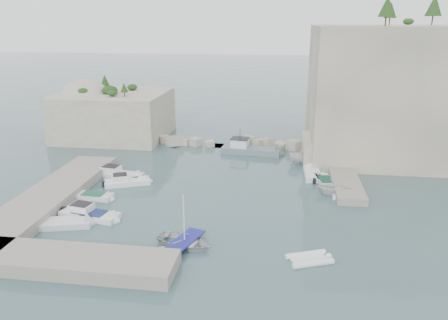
# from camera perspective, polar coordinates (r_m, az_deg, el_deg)

# --- Properties ---
(ground) EXTENTS (400.00, 400.00, 0.00)m
(ground) POSITION_cam_1_polar(r_m,az_deg,el_deg) (43.56, -1.10, -6.16)
(ground) COLOR #405F61
(ground) RESTS_ON ground
(cliff_east) EXTENTS (26.00, 22.00, 17.00)m
(cliff_east) POSITION_cam_1_polar(r_m,az_deg,el_deg) (65.14, 22.94, 8.31)
(cliff_east) COLOR beige
(cliff_east) RESTS_ON ground
(cliff_terrace) EXTENTS (8.00, 10.00, 2.50)m
(cliff_terrace) POSITION_cam_1_polar(r_m,az_deg,el_deg) (59.98, 14.02, 1.36)
(cliff_terrace) COLOR beige
(cliff_terrace) RESTS_ON ground
(outcrop_west) EXTENTS (16.00, 14.00, 7.00)m
(outcrop_west) POSITION_cam_1_polar(r_m,az_deg,el_deg) (70.91, -14.10, 5.73)
(outcrop_west) COLOR beige
(outcrop_west) RESTS_ON ground
(quay_west) EXTENTS (5.00, 24.00, 1.10)m
(quay_west) POSITION_cam_1_polar(r_m,az_deg,el_deg) (48.00, -21.84, -4.46)
(quay_west) COLOR #9E9689
(quay_west) RESTS_ON ground
(quay_south) EXTENTS (18.00, 4.00, 1.10)m
(quay_south) POSITION_cam_1_polar(r_m,az_deg,el_deg) (35.75, -20.88, -12.14)
(quay_south) COLOR #9E9689
(quay_south) RESTS_ON ground
(ledge_east) EXTENTS (3.00, 16.00, 0.80)m
(ledge_east) POSITION_cam_1_polar(r_m,az_deg,el_deg) (52.73, 15.32, -1.99)
(ledge_east) COLOR #9E9689
(ledge_east) RESTS_ON ground
(breakwater) EXTENTS (28.00, 3.00, 1.40)m
(breakwater) POSITION_cam_1_polar(r_m,az_deg,el_deg) (64.03, 1.09, 2.42)
(breakwater) COLOR beige
(breakwater) RESTS_ON ground
(motorboat_a) EXTENTS (6.79, 3.02, 1.40)m
(motorboat_a) POSITION_cam_1_polar(r_m,az_deg,el_deg) (53.14, -13.64, -2.16)
(motorboat_a) COLOR white
(motorboat_a) RESTS_ON ground
(motorboat_b) EXTENTS (5.75, 3.82, 1.40)m
(motorboat_b) POSITION_cam_1_polar(r_m,az_deg,el_deg) (50.50, -12.49, -3.14)
(motorboat_b) COLOR white
(motorboat_b) RESTS_ON ground
(motorboat_c) EXTENTS (4.49, 1.89, 0.70)m
(motorboat_c) POSITION_cam_1_polar(r_m,az_deg,el_deg) (47.43, -16.66, -4.88)
(motorboat_c) COLOR white
(motorboat_c) RESTS_ON ground
(motorboat_d) EXTENTS (6.49, 3.02, 1.40)m
(motorboat_d) POSITION_cam_1_polar(r_m,az_deg,el_deg) (43.23, -17.08, -7.19)
(motorboat_d) COLOR white
(motorboat_d) RESTS_ON ground
(motorboat_e) EXTENTS (5.20, 3.15, 0.70)m
(motorboat_e) POSITION_cam_1_polar(r_m,az_deg,el_deg) (42.25, -19.87, -8.10)
(motorboat_e) COLOR silver
(motorboat_e) RESTS_ON ground
(rowboat) EXTENTS (5.56, 4.73, 0.98)m
(rowboat) POSITION_cam_1_polar(r_m,az_deg,el_deg) (36.72, -5.15, -11.08)
(rowboat) COLOR silver
(rowboat) RESTS_ON ground
(inflatable_dinghy) EXTENTS (4.03, 2.99, 0.44)m
(inflatable_dinghy) POSITION_cam_1_polar(r_m,az_deg,el_deg) (35.13, 11.06, -12.81)
(inflatable_dinghy) COLOR white
(inflatable_dinghy) RESTS_ON ground
(tender_east_a) EXTENTS (3.92, 3.46, 1.93)m
(tender_east_a) POSITION_cam_1_polar(r_m,az_deg,el_deg) (47.97, 13.97, -4.39)
(tender_east_a) COLOR silver
(tender_east_a) RESTS_ON ground
(tender_east_b) EXTENTS (2.33, 4.82, 0.70)m
(tender_east_b) POSITION_cam_1_polar(r_m,az_deg,el_deg) (50.77, 13.07, -3.07)
(tender_east_b) COLOR silver
(tender_east_b) RESTS_ON ground
(tender_east_c) EXTENTS (1.95, 5.54, 0.70)m
(tender_east_c) POSITION_cam_1_polar(r_m,az_deg,el_deg) (52.98, 11.44, -2.07)
(tender_east_c) COLOR white
(tender_east_c) RESTS_ON ground
(tender_east_d) EXTENTS (5.38, 3.29, 1.95)m
(tender_east_d) POSITION_cam_1_polar(r_m,az_deg,el_deg) (57.64, 10.77, -0.39)
(tender_east_d) COLOR silver
(tender_east_d) RESTS_ON ground
(work_boat) EXTENTS (9.13, 3.59, 2.20)m
(work_boat) POSITION_cam_1_polar(r_m,az_deg,el_deg) (60.88, 3.57, 0.88)
(work_boat) COLOR slate
(work_boat) RESTS_ON ground
(rowboat_mast) EXTENTS (0.10, 0.10, 4.20)m
(rowboat_mast) POSITION_cam_1_polar(r_m,az_deg,el_deg) (35.55, -5.27, -7.42)
(rowboat_mast) COLOR white
(rowboat_mast) RESTS_ON rowboat
(vegetation) EXTENTS (53.48, 13.88, 13.40)m
(vegetation) POSITION_cam_1_polar(r_m,az_deg,el_deg) (64.73, 19.06, 17.10)
(vegetation) COLOR #1E4219
(vegetation) RESTS_ON ground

